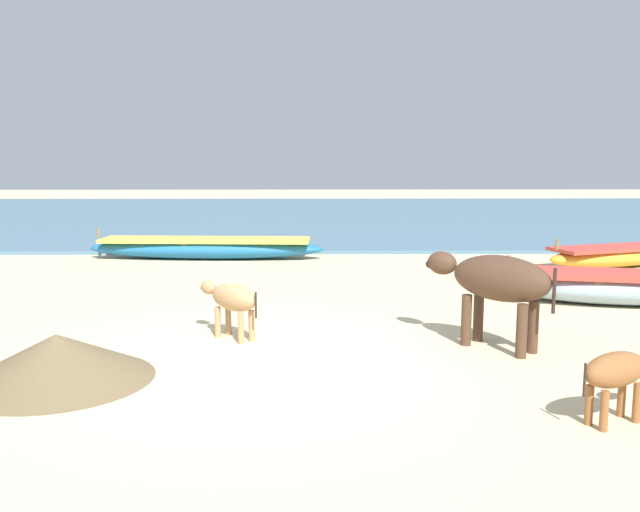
# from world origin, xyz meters

# --- Properties ---
(ground) EXTENTS (80.00, 80.00, 0.00)m
(ground) POSITION_xyz_m (0.00, 0.00, 0.00)
(ground) COLOR beige
(sea_water) EXTENTS (60.00, 20.00, 0.08)m
(sea_water) POSITION_xyz_m (0.00, 17.74, 0.04)
(sea_water) COLOR slate
(sea_water) RESTS_ON ground
(fishing_boat_3) EXTENTS (5.02, 1.15, 0.64)m
(fishing_boat_3) POSITION_xyz_m (-1.67, 7.14, 0.24)
(fishing_boat_3) COLOR #1E669E
(fishing_boat_3) RESTS_ON ground
(fishing_boat_4) EXTENTS (3.19, 1.75, 0.60)m
(fishing_boat_4) POSITION_xyz_m (6.54, 5.99, 0.22)
(fishing_boat_4) COLOR gold
(fishing_boat_4) RESTS_ON ground
(fishing_boat_5) EXTENTS (3.28, 1.64, 0.66)m
(fishing_boat_5) POSITION_xyz_m (4.92, 2.68, 0.25)
(fishing_boat_5) COLOR #8CA5B7
(fishing_boat_5) RESTS_ON ground
(cow_adult_dark) EXTENTS (1.32, 1.34, 1.05)m
(cow_adult_dark) POSITION_xyz_m (2.60, 0.44, 0.75)
(cow_adult_dark) COLOR #4C3323
(cow_adult_dark) RESTS_ON ground
(calf_near_brown) EXTENTS (0.85, 0.56, 0.58)m
(calf_near_brown) POSITION_xyz_m (2.98, -1.66, 0.42)
(calf_near_brown) COLOR brown
(calf_near_brown) RESTS_ON ground
(calf_far_tan) EXTENTS (0.84, 0.83, 0.66)m
(calf_far_tan) POSITION_xyz_m (-0.35, 0.86, 0.47)
(calf_far_tan) COLOR tan
(calf_far_tan) RESTS_ON ground
(debris_pile_0) EXTENTS (2.49, 2.49, 0.45)m
(debris_pile_0) POSITION_xyz_m (-1.84, -0.58, 0.22)
(debris_pile_0) COLOR brown
(debris_pile_0) RESTS_ON ground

